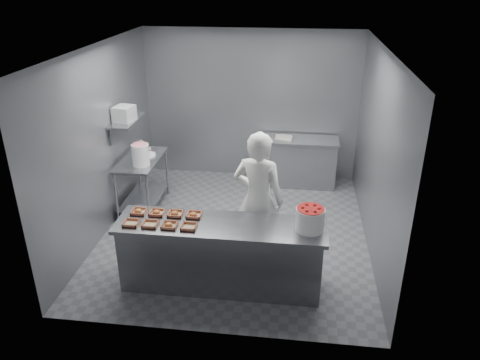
{
  "coord_description": "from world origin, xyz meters",
  "views": [
    {
      "loc": [
        0.86,
        -6.27,
        3.77
      ],
      "look_at": [
        0.1,
        -0.2,
        0.98
      ],
      "focal_mm": 35.0,
      "sensor_mm": 36.0,
      "label": 1
    }
  ],
  "objects_px": {
    "service_counter": "(221,255)",
    "tray_2": "(169,225)",
    "tray_5": "(157,212)",
    "strawberry_tub": "(310,218)",
    "tray_0": "(131,223)",
    "glaze_bucket": "(140,154)",
    "appliance": "(124,114)",
    "prep_table": "(142,176)",
    "tray_1": "(150,224)",
    "tray_4": "(139,211)",
    "worker": "(258,200)",
    "tray_3": "(189,227)",
    "tray_6": "(175,214)",
    "back_counter": "(296,161)",
    "tray_7": "(194,215)"
  },
  "relations": [
    {
      "from": "service_counter",
      "to": "tray_2",
      "type": "distance_m",
      "value": 0.78
    },
    {
      "from": "tray_5",
      "to": "strawberry_tub",
      "type": "distance_m",
      "value": 1.94
    },
    {
      "from": "tray_0",
      "to": "glaze_bucket",
      "type": "height_order",
      "value": "glaze_bucket"
    },
    {
      "from": "appliance",
      "to": "tray_5",
      "type": "bearing_deg",
      "value": -50.72
    },
    {
      "from": "prep_table",
      "to": "tray_1",
      "type": "bearing_deg",
      "value": -68.94
    },
    {
      "from": "tray_4",
      "to": "strawberry_tub",
      "type": "height_order",
      "value": "strawberry_tub"
    },
    {
      "from": "worker",
      "to": "glaze_bucket",
      "type": "distance_m",
      "value": 2.26
    },
    {
      "from": "service_counter",
      "to": "worker",
      "type": "distance_m",
      "value": 0.88
    },
    {
      "from": "tray_3",
      "to": "tray_6",
      "type": "bearing_deg",
      "value": 129.63
    },
    {
      "from": "tray_4",
      "to": "tray_2",
      "type": "bearing_deg",
      "value": -31.44
    },
    {
      "from": "prep_table",
      "to": "tray_4",
      "type": "bearing_deg",
      "value": -72.62
    },
    {
      "from": "tray_5",
      "to": "strawberry_tub",
      "type": "bearing_deg",
      "value": -4.36
    },
    {
      "from": "prep_table",
      "to": "tray_5",
      "type": "xyz_separation_m",
      "value": [
        0.8,
        -1.8,
        0.33
      ]
    },
    {
      "from": "service_counter",
      "to": "tray_2",
      "type": "bearing_deg",
      "value": -166.38
    },
    {
      "from": "back_counter",
      "to": "glaze_bucket",
      "type": "height_order",
      "value": "glaze_bucket"
    },
    {
      "from": "back_counter",
      "to": "appliance",
      "type": "bearing_deg",
      "value": -153.09
    },
    {
      "from": "tray_4",
      "to": "tray_5",
      "type": "relative_size",
      "value": 1.0
    },
    {
      "from": "tray_0",
      "to": "appliance",
      "type": "xyz_separation_m",
      "value": [
        -0.74,
        2.02,
        0.76
      ]
    },
    {
      "from": "service_counter",
      "to": "tray_6",
      "type": "xyz_separation_m",
      "value": [
        -0.61,
        0.15,
        0.47
      ]
    },
    {
      "from": "tray_1",
      "to": "tray_4",
      "type": "distance_m",
      "value": 0.38
    },
    {
      "from": "back_counter",
      "to": "service_counter",
      "type": "bearing_deg",
      "value": -105.48
    },
    {
      "from": "glaze_bucket",
      "to": "appliance",
      "type": "xyz_separation_m",
      "value": [
        -0.27,
        0.17,
        0.6
      ]
    },
    {
      "from": "tray_3",
      "to": "tray_5",
      "type": "height_order",
      "value": "tray_5"
    },
    {
      "from": "service_counter",
      "to": "glaze_bucket",
      "type": "distance_m",
      "value": 2.39
    },
    {
      "from": "service_counter",
      "to": "prep_table",
      "type": "bearing_deg",
      "value": 130.24
    },
    {
      "from": "tray_0",
      "to": "tray_4",
      "type": "height_order",
      "value": "tray_4"
    },
    {
      "from": "prep_table",
      "to": "worker",
      "type": "relative_size",
      "value": 0.63
    },
    {
      "from": "tray_3",
      "to": "tray_5",
      "type": "distance_m",
      "value": 0.57
    },
    {
      "from": "prep_table",
      "to": "tray_7",
      "type": "xyz_separation_m",
      "value": [
        1.28,
        -1.8,
        0.33
      ]
    },
    {
      "from": "prep_table",
      "to": "tray_0",
      "type": "bearing_deg",
      "value": -74.86
    },
    {
      "from": "tray_6",
      "to": "worker",
      "type": "bearing_deg",
      "value": 24.01
    },
    {
      "from": "tray_7",
      "to": "back_counter",
      "type": "bearing_deg",
      "value": 67.81
    },
    {
      "from": "worker",
      "to": "glaze_bucket",
      "type": "relative_size",
      "value": 4.54
    },
    {
      "from": "tray_1",
      "to": "tray_2",
      "type": "distance_m",
      "value": 0.24
    },
    {
      "from": "back_counter",
      "to": "tray_3",
      "type": "distance_m",
      "value": 3.65
    },
    {
      "from": "tray_3",
      "to": "strawberry_tub",
      "type": "relative_size",
      "value": 0.54
    },
    {
      "from": "prep_table",
      "to": "tray_5",
      "type": "relative_size",
      "value": 6.4
    },
    {
      "from": "tray_3",
      "to": "appliance",
      "type": "relative_size",
      "value": 0.59
    },
    {
      "from": "tray_0",
      "to": "glaze_bucket",
      "type": "xyz_separation_m",
      "value": [
        -0.47,
        1.84,
        0.16
      ]
    },
    {
      "from": "tray_1",
      "to": "strawberry_tub",
      "type": "bearing_deg",
      "value": 4.36
    },
    {
      "from": "tray_2",
      "to": "glaze_bucket",
      "type": "distance_m",
      "value": 2.08
    },
    {
      "from": "tray_1",
      "to": "appliance",
      "type": "height_order",
      "value": "appliance"
    },
    {
      "from": "tray_4",
      "to": "glaze_bucket",
      "type": "xyz_separation_m",
      "value": [
        -0.47,
        1.55,
        0.16
      ]
    },
    {
      "from": "tray_1",
      "to": "appliance",
      "type": "distance_m",
      "value": 2.37
    },
    {
      "from": "back_counter",
      "to": "tray_6",
      "type": "bearing_deg",
      "value": -115.88
    },
    {
      "from": "glaze_bucket",
      "to": "tray_7",
      "type": "bearing_deg",
      "value": -52.53
    },
    {
      "from": "tray_4",
      "to": "worker",
      "type": "bearing_deg",
      "value": 16.84
    },
    {
      "from": "appliance",
      "to": "service_counter",
      "type": "bearing_deg",
      "value": -35.98
    },
    {
      "from": "glaze_bucket",
      "to": "tray_4",
      "type": "bearing_deg",
      "value": -73.17
    },
    {
      "from": "service_counter",
      "to": "back_counter",
      "type": "height_order",
      "value": "same"
    }
  ]
}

